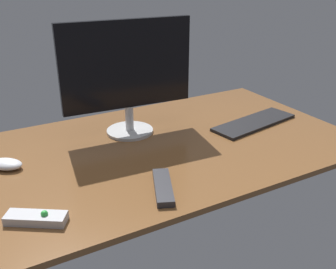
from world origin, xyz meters
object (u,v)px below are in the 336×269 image
at_px(keyboard, 254,123).
at_px(media_remote, 36,218).
at_px(computer_mouse, 6,164).
at_px(tv_remote, 163,187).
at_px(monitor, 127,72).

relative_size(keyboard, media_remote, 2.47).
distance_m(computer_mouse, tv_remote, 0.54).
distance_m(computer_mouse, media_remote, 0.35).
bearing_deg(monitor, computer_mouse, -166.99).
xyz_separation_m(keyboard, tv_remote, (-0.58, -0.27, 0.00)).
bearing_deg(keyboard, media_remote, -175.03).
height_order(keyboard, tv_remote, tv_remote).
bearing_deg(computer_mouse, monitor, 50.85).
relative_size(computer_mouse, media_remote, 0.71).
relative_size(computer_mouse, tv_remote, 0.60).
xyz_separation_m(monitor, computer_mouse, (-0.48, -0.08, -0.23)).
relative_size(media_remote, tv_remote, 0.84).
bearing_deg(computer_mouse, keyboard, 36.04).
height_order(monitor, media_remote, monitor).
relative_size(keyboard, computer_mouse, 3.47).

